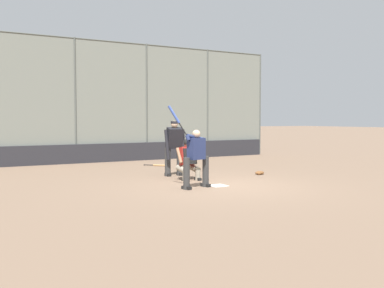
# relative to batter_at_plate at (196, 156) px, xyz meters

# --- Properties ---
(ground_plane) EXTENTS (160.00, 160.00, 0.00)m
(ground_plane) POSITION_rel_batter_at_plate_xyz_m (-0.69, -0.04, -0.80)
(ground_plane) COLOR #7A604C
(home_plate_marker) EXTENTS (0.43, 0.43, 0.01)m
(home_plate_marker) POSITION_rel_batter_at_plate_xyz_m (-0.69, -0.04, -0.79)
(home_plate_marker) COLOR white
(home_plate_marker) RESTS_ON ground_plane
(backstop_fence) EXTENTS (15.37, 0.08, 4.93)m
(backstop_fence) POSITION_rel_batter_at_plate_xyz_m (-0.69, -7.93, 1.76)
(backstop_fence) COLOR #515651
(backstop_fence) RESTS_ON ground_plane
(padding_wall) EXTENTS (14.98, 0.18, 0.75)m
(padding_wall) POSITION_rel_batter_at_plate_xyz_m (-0.69, -7.83, -0.43)
(padding_wall) COLOR #28282D
(padding_wall) RESTS_ON ground_plane
(bleachers_beyond) EXTENTS (10.70, 3.05, 1.80)m
(bleachers_beyond) POSITION_rel_batter_at_plate_xyz_m (-0.36, -10.79, -0.21)
(bleachers_beyond) COLOR slate
(bleachers_beyond) RESTS_ON ground_plane
(batter_at_plate) EXTENTS (1.06, 0.57, 2.08)m
(batter_at_plate) POSITION_rel_batter_at_plate_xyz_m (0.00, 0.00, 0.00)
(batter_at_plate) COLOR #333333
(batter_at_plate) RESTS_ON ground_plane
(catcher_behind_plate) EXTENTS (0.62, 0.73, 1.18)m
(catcher_behind_plate) POSITION_rel_batter_at_plate_xyz_m (-0.57, -1.36, -0.19)
(catcher_behind_plate) COLOR gray
(catcher_behind_plate) RESTS_ON ground_plane
(umpire_home) EXTENTS (0.69, 0.44, 1.69)m
(umpire_home) POSITION_rel_batter_at_plate_xyz_m (-0.67, -2.43, 0.11)
(umpire_home) COLOR #333333
(umpire_home) RESTS_ON ground_plane
(spare_bat_near_backstop) EXTENTS (0.66, 0.66, 0.07)m
(spare_bat_near_backstop) POSITION_rel_batter_at_plate_xyz_m (-1.48, -5.28, -0.77)
(spare_bat_near_backstop) COLOR black
(spare_bat_near_backstop) RESTS_ON ground_plane
(fielding_glove_on_dirt) EXTENTS (0.31, 0.24, 0.11)m
(fielding_glove_on_dirt) POSITION_rel_batter_at_plate_xyz_m (-3.13, -1.38, -0.74)
(fielding_glove_on_dirt) COLOR brown
(fielding_glove_on_dirt) RESTS_ON ground_plane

